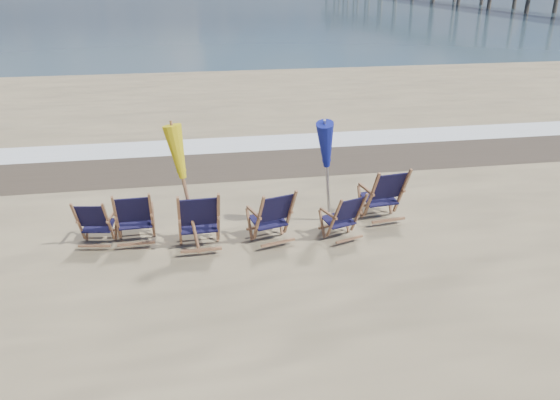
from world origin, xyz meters
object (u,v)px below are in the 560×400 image
Objects in this scene: beach_chair_0 at (109,224)px; beach_chair_2 at (219,220)px; beach_chair_5 at (402,193)px; beach_chair_4 at (359,215)px; beach_chair_1 at (152,217)px; umbrella_blue at (329,143)px; beach_chair_3 at (290,214)px; umbrella_yellow at (184,159)px.

beach_chair_0 is 1.83m from beach_chair_2.
beach_chair_4 is at bearing 22.13° from beach_chair_5.
beach_chair_0 is 0.80× the size of beach_chair_2.
umbrella_blue is (3.04, 0.17, 1.06)m from beach_chair_1.
beach_chair_1 is 2.31m from beach_chair_3.
umbrella_blue is (-0.43, 0.55, 1.12)m from beach_chair_4.
beach_chair_1 is at bearing 152.72° from umbrella_yellow.
beach_chair_3 is at bearing 170.87° from beach_chair_1.
umbrella_yellow is (-3.86, -0.50, 1.05)m from beach_chair_5.
beach_chair_2 is at bearing -17.70° from beach_chair_4.
umbrella_yellow is at bearing -168.75° from umbrella_blue.
beach_chair_4 is at bearing -1.32° from umbrella_yellow.
beach_chair_2 is 3.43m from beach_chair_5.
umbrella_yellow is (1.31, -0.31, 1.15)m from beach_chair_0.
beach_chair_5 is at bearing -171.68° from beach_chair_2.
beach_chair_4 is 1.32m from umbrella_blue.
umbrella_blue reaches higher than beach_chair_5.
beach_chair_1 is 0.48× the size of umbrella_yellow.
beach_chair_1 is at bearing -24.84° from beach_chair_4.
beach_chair_3 is at bearing -176.29° from beach_chair_0.
umbrella_yellow is (0.60, -0.31, 1.09)m from beach_chair_1.
beach_chair_2 is 1.21m from beach_chair_3.
beach_chair_5 is at bearing -169.04° from beach_chair_4.
umbrella_yellow reaches higher than beach_chair_2.
beach_chair_5 is (0.99, 0.56, 0.10)m from beach_chair_4.
beach_chair_0 is 3.01m from beach_chair_3.
beach_chair_4 is at bearing 179.17° from beach_chair_2.
beach_chair_0 is at bearing -1.26° from beach_chair_1.
beach_chair_3 is 1.14× the size of beach_chair_4.
beach_chair_2 is (1.08, -0.42, 0.05)m from beach_chair_1.
umbrella_yellow is at bearing -15.46° from beach_chair_3.
beach_chair_3 is 0.49× the size of umbrella_blue.
beach_chair_4 is (4.17, -0.37, 0.01)m from beach_chair_0.
beach_chair_3 reaches higher than beach_chair_0.
beach_chair_1 is 3.49m from beach_chair_4.
umbrella_blue is at bearing -7.02° from beach_chair_5.
beach_chair_4 is 0.82× the size of beach_chair_5.
umbrella_yellow is at bearing 176.18° from beach_chair_0.
umbrella_yellow is (-1.69, -0.01, 1.08)m from beach_chair_3.
beach_chair_2 is at bearing -163.25° from umbrella_blue.
beach_chair_3 is 1.18m from beach_chair_4.
beach_chair_3 reaches higher than beach_chair_4.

